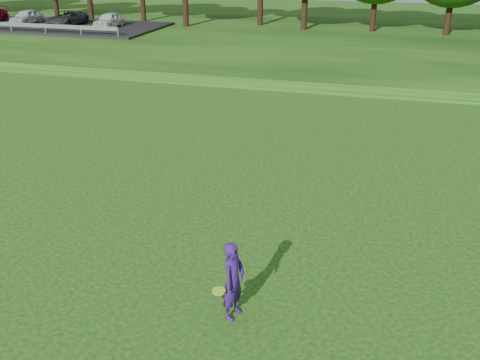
# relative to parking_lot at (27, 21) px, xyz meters

# --- Properties ---
(ground) EXTENTS (140.00, 140.00, 0.00)m
(ground) POSITION_rel_parking_lot_xyz_m (23.85, -32.81, -1.03)
(ground) COLOR #183D0B
(ground) RESTS_ON ground
(berm) EXTENTS (130.00, 30.00, 0.60)m
(berm) POSITION_rel_parking_lot_xyz_m (23.85, 1.19, -0.73)
(berm) COLOR #183D0B
(berm) RESTS_ON ground
(walking_path) EXTENTS (130.00, 1.60, 0.04)m
(walking_path) POSITION_rel_parking_lot_xyz_m (23.85, -12.81, -1.01)
(walking_path) COLOR gray
(walking_path) RESTS_ON ground
(parking_lot) EXTENTS (24.00, 9.00, 1.38)m
(parking_lot) POSITION_rel_parking_lot_xyz_m (0.00, 0.00, 0.00)
(parking_lot) COLOR black
(parking_lot) RESTS_ON berm
(woman) EXTENTS (0.62, 0.79, 1.74)m
(woman) POSITION_rel_parking_lot_xyz_m (28.40, -32.43, -0.17)
(woman) COLOR navy
(woman) RESTS_ON ground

